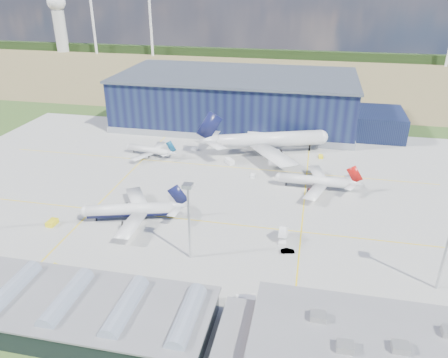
% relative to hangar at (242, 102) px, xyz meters
% --- Properties ---
extents(ground, '(600.00, 600.00, 0.00)m').
position_rel_hangar_xyz_m(ground, '(-2.81, -94.80, -11.62)').
color(ground, '#2A481B').
rests_on(ground, ground).
extents(apron, '(220.00, 160.00, 0.08)m').
position_rel_hangar_xyz_m(apron, '(-2.81, -84.80, -11.59)').
color(apron, gray).
rests_on(apron, ground).
extents(farmland, '(600.00, 220.00, 0.01)m').
position_rel_hangar_xyz_m(farmland, '(-2.81, 125.20, -11.62)').
color(farmland, olive).
rests_on(farmland, ground).
extents(treeline, '(600.00, 8.00, 8.00)m').
position_rel_hangar_xyz_m(treeline, '(-2.81, 205.20, -7.62)').
color(treeline, black).
rests_on(treeline, ground).
extents(horizon_dressing, '(440.20, 18.00, 70.00)m').
position_rel_hangar_xyz_m(horizon_dressing, '(-194.11, 199.58, 22.58)').
color(horizon_dressing, white).
rests_on(horizon_dressing, ground).
extents(hangar, '(145.00, 62.00, 26.10)m').
position_rel_hangar_xyz_m(hangar, '(0.00, 0.00, 0.00)').
color(hangar, '#101537').
rests_on(hangar, ground).
extents(ops_building, '(46.00, 23.00, 10.90)m').
position_rel_hangar_xyz_m(ops_building, '(52.20, -154.81, -6.82)').
color(ops_building, brown).
rests_on(ops_building, ground).
extents(glass_concourse, '(78.00, 23.00, 8.60)m').
position_rel_hangar_xyz_m(glass_concourse, '(-9.26, -154.80, -7.93)').
color(glass_concourse, black).
rests_on(glass_concourse, ground).
extents(light_mast_center, '(2.60, 2.60, 23.00)m').
position_rel_hangar_xyz_m(light_mast_center, '(7.19, -124.80, 3.82)').
color(light_mast_center, '#B7BBBF').
rests_on(light_mast_center, ground).
extents(airliner_navy, '(44.14, 43.62, 11.60)m').
position_rel_hangar_xyz_m(airliner_navy, '(-17.54, -108.47, -5.82)').
color(airliner_navy, silver).
rests_on(airliner_navy, ground).
extents(airliner_red, '(33.19, 32.51, 10.51)m').
position_rel_hangar_xyz_m(airliner_red, '(39.96, -73.34, -6.36)').
color(airliner_red, silver).
rests_on(airliner_red, ground).
extents(airliner_widebody, '(77.05, 76.27, 19.71)m').
position_rel_hangar_xyz_m(airliner_widebody, '(19.55, -40.86, -1.76)').
color(airliner_widebody, silver).
rests_on(airliner_widebody, ground).
extents(airliner_regional, '(29.83, 29.38, 8.35)m').
position_rel_hangar_xyz_m(airliner_regional, '(-31.64, -54.80, -7.44)').
color(airliner_regional, silver).
rests_on(airliner_regional, ground).
extents(gse_tug_a, '(2.58, 4.05, 1.65)m').
position_rel_hangar_xyz_m(gse_tug_a, '(-40.79, -116.98, -10.79)').
color(gse_tug_a, yellow).
rests_on(gse_tug_a, ground).
extents(gse_tug_b, '(2.78, 3.34, 1.24)m').
position_rel_hangar_xyz_m(gse_tug_b, '(-27.59, -138.07, -11.00)').
color(gse_tug_b, yellow).
rests_on(gse_tug_b, ground).
extents(gse_cart_a, '(1.81, 2.70, 1.17)m').
position_rel_hangar_xyz_m(gse_cart_a, '(16.43, -67.52, -11.03)').
color(gse_cart_a, white).
rests_on(gse_cart_a, ground).
extents(gse_van_b, '(4.66, 5.03, 2.16)m').
position_rel_hangar_xyz_m(gse_van_b, '(4.79, -56.28, -10.53)').
color(gse_van_b, white).
rests_on(gse_van_b, ground).
extents(gse_tug_c, '(2.13, 3.10, 1.27)m').
position_rel_hangar_xyz_m(gse_tug_c, '(42.50, -41.77, -10.98)').
color(gse_tug_c, yellow).
rests_on(gse_tug_c, ground).
extents(gse_cart_b, '(3.07, 2.42, 1.18)m').
position_rel_hangar_xyz_m(gse_cart_b, '(-13.89, -44.27, -11.03)').
color(gse_cart_b, white).
rests_on(gse_cart_b, ground).
extents(gse_van_c, '(5.16, 3.30, 2.29)m').
position_rel_hangar_xyz_m(gse_van_c, '(25.66, -140.80, -10.47)').
color(gse_van_c, white).
rests_on(gse_van_c, ground).
extents(airstair, '(2.51, 5.56, 3.47)m').
position_rel_hangar_xyz_m(airstair, '(31.99, -110.40, -9.88)').
color(airstair, white).
rests_on(airstair, ground).
extents(car_a, '(3.49, 1.63, 1.16)m').
position_rel_hangar_xyz_m(car_a, '(60.93, -138.37, -11.04)').
color(car_a, '#99999E').
rests_on(car_a, ground).
extents(car_b, '(4.16, 2.32, 1.30)m').
position_rel_hangar_xyz_m(car_b, '(33.90, -116.94, -10.97)').
color(car_b, '#99999E').
rests_on(car_b, ground).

